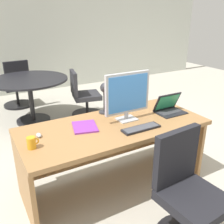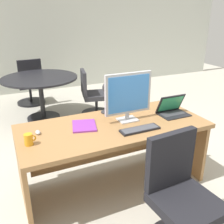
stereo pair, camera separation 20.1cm
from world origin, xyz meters
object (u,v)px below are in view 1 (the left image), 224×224
at_px(desk_lamp, 105,92).
at_px(meeting_chair_near, 84,98).
at_px(mouse, 39,135).
at_px(monitor, 127,94).
at_px(meeting_chair_far, 17,89).
at_px(coffee_mug, 32,143).
at_px(keyboard, 141,128).
at_px(book, 85,127).
at_px(laptop, 169,106).
at_px(desk, 112,139).
at_px(meeting_table, 30,89).
at_px(office_chair, 187,200).

distance_m(desk_lamp, meeting_chair_near, 1.86).
xyz_separation_m(mouse, desk_lamp, (0.79, 0.20, 0.24)).
height_order(monitor, meeting_chair_far, monitor).
bearing_deg(meeting_chair_near, desk_lamp, -105.27).
relative_size(monitor, coffee_mug, 4.95).
xyz_separation_m(monitor, keyboard, (-0.01, -0.27, -0.27)).
relative_size(keyboard, book, 1.20).
distance_m(laptop, keyboard, 0.58).
relative_size(desk, keyboard, 4.77).
bearing_deg(monitor, coffee_mug, -173.56).
bearing_deg(coffee_mug, meeting_chair_far, 82.57).
xyz_separation_m(desk, meeting_table, (-0.35, 2.13, 0.04)).
distance_m(book, meeting_chair_far, 3.00).
bearing_deg(desk_lamp, coffee_mug, -157.02).
distance_m(desk, meeting_chair_far, 3.04).
xyz_separation_m(meeting_table, meeting_chair_far, (-0.07, 0.88, -0.20)).
relative_size(desk, book, 5.73).
bearing_deg(meeting_chair_far, desk, -82.09).
bearing_deg(monitor, meeting_table, 103.91).
distance_m(laptop, meeting_table, 2.43).
height_order(mouse, coffee_mug, coffee_mug).
bearing_deg(laptop, desk_lamp, 154.47).
bearing_deg(desk_lamp, office_chair, -85.97).
relative_size(mouse, coffee_mug, 0.75).
relative_size(coffee_mug, meeting_chair_near, 0.12).
relative_size(desk, laptop, 5.90).
relative_size(desk, meeting_chair_near, 2.26).
height_order(mouse, meeting_table, meeting_table).
distance_m(desk, laptop, 0.75).
distance_m(keyboard, office_chair, 0.76).
relative_size(office_chair, meeting_table, 0.75).
bearing_deg(meeting_chair_far, monitor, -78.82).
bearing_deg(meeting_chair_near, book, -112.92).
height_order(monitor, book, monitor).
xyz_separation_m(monitor, office_chair, (-0.03, -0.94, -0.61)).
bearing_deg(book, office_chair, -66.32).
bearing_deg(book, meeting_table, 91.83).
relative_size(meeting_table, meeting_chair_near, 1.51).
height_order(monitor, keyboard, monitor).
relative_size(desk, office_chair, 2.00).
bearing_deg(laptop, mouse, 175.72).
bearing_deg(desk, meeting_chair_far, 97.91).
height_order(mouse, meeting_chair_far, meeting_chair_far).
height_order(desk_lamp, book, desk_lamp).
bearing_deg(monitor, laptop, -4.66).
relative_size(desk, meeting_table, 1.50).
distance_m(monitor, mouse, 0.94).
bearing_deg(meeting_chair_far, desk_lamp, -80.10).
bearing_deg(desk_lamp, monitor, -66.35).
height_order(mouse, book, mouse).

